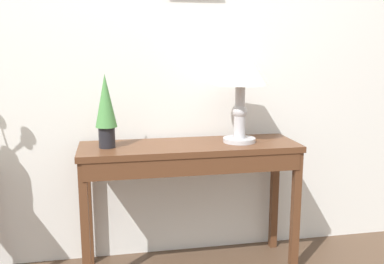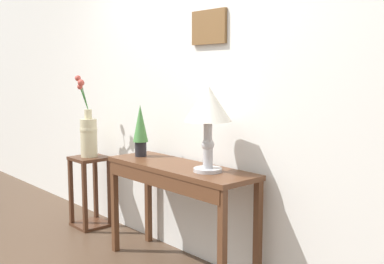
{
  "view_description": "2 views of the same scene",
  "coord_description": "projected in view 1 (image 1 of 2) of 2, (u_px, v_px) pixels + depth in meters",
  "views": [
    {
      "loc": [
        -0.33,
        -1.16,
        1.33
      ],
      "look_at": [
        0.12,
        1.16,
        0.87
      ],
      "focal_mm": 39.73,
      "sensor_mm": 36.0,
      "label": 1
    },
    {
      "loc": [
        2.61,
        -0.89,
        1.44
      ],
      "look_at": [
        0.18,
        1.29,
        1.03
      ],
      "focal_mm": 43.08,
      "sensor_mm": 36.0,
      "label": 2
    }
  ],
  "objects": [
    {
      "name": "console_table",
      "position": [
        190.0,
        164.0,
        2.48
      ],
      "size": [
        1.28,
        0.4,
        0.78
      ],
      "color": "#56331E",
      "rests_on": "ground"
    },
    {
      "name": "table_lamp",
      "position": [
        241.0,
        70.0,
        2.46
      ],
      "size": [
        0.32,
        0.32,
        0.58
      ],
      "color": "#B7B7BC",
      "rests_on": "console_table"
    },
    {
      "name": "back_wall_with_art",
      "position": [
        162.0,
        37.0,
        2.62
      ],
      "size": [
        9.0,
        0.13,
        2.8
      ],
      "color": "silver",
      "rests_on": "ground"
    },
    {
      "name": "potted_plant_on_console",
      "position": [
        106.0,
        108.0,
        2.35
      ],
      "size": [
        0.12,
        0.12,
        0.41
      ],
      "color": "black",
      "rests_on": "console_table"
    }
  ]
}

